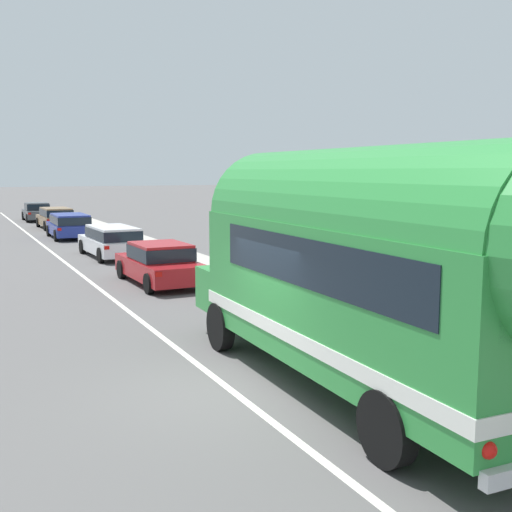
{
  "coord_description": "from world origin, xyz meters",
  "views": [
    {
      "loc": [
        -4.18,
        -9.62,
        3.74
      ],
      "look_at": [
        1.63,
        2.38,
        1.95
      ],
      "focal_mm": 44.56,
      "sensor_mm": 36.0,
      "label": 1
    }
  ],
  "objects_px": {
    "painted_bus": "(376,262)",
    "car_second": "(112,239)",
    "car_fifth": "(37,211)",
    "car_lead": "(160,262)",
    "car_fourth": "(56,217)",
    "car_third": "(69,224)"
  },
  "relations": [
    {
      "from": "painted_bus",
      "to": "car_fifth",
      "type": "bearing_deg",
      "value": 90.12
    },
    {
      "from": "painted_bus",
      "to": "car_lead",
      "type": "distance_m",
      "value": 12.14
    },
    {
      "from": "car_third",
      "to": "car_fourth",
      "type": "relative_size",
      "value": 0.99
    },
    {
      "from": "car_second",
      "to": "car_fourth",
      "type": "height_order",
      "value": "same"
    },
    {
      "from": "painted_bus",
      "to": "car_second",
      "type": "distance_m",
      "value": 19.28
    },
    {
      "from": "car_fourth",
      "to": "car_second",
      "type": "bearing_deg",
      "value": -89.83
    },
    {
      "from": "car_lead",
      "to": "car_fourth",
      "type": "height_order",
      "value": "same"
    },
    {
      "from": "car_third",
      "to": "car_fourth",
      "type": "distance_m",
      "value": 6.63
    },
    {
      "from": "car_third",
      "to": "car_fifth",
      "type": "height_order",
      "value": "same"
    },
    {
      "from": "car_lead",
      "to": "car_fifth",
      "type": "bearing_deg",
      "value": 90.48
    },
    {
      "from": "car_fourth",
      "to": "car_fifth",
      "type": "height_order",
      "value": "same"
    },
    {
      "from": "painted_bus",
      "to": "car_fifth",
      "type": "relative_size",
      "value": 2.42
    },
    {
      "from": "painted_bus",
      "to": "car_lead",
      "type": "height_order",
      "value": "painted_bus"
    },
    {
      "from": "car_third",
      "to": "car_second",
      "type": "bearing_deg",
      "value": -88.18
    },
    {
      "from": "car_third",
      "to": "car_fifth",
      "type": "relative_size",
      "value": 1.04
    },
    {
      "from": "car_lead",
      "to": "car_fourth",
      "type": "bearing_deg",
      "value": 89.95
    },
    {
      "from": "car_lead",
      "to": "car_third",
      "type": "height_order",
      "value": "same"
    },
    {
      "from": "painted_bus",
      "to": "car_lead",
      "type": "xyz_separation_m",
      "value": [
        0.16,
        12.04,
        -1.57
      ]
    },
    {
      "from": "car_fourth",
      "to": "car_fifth",
      "type": "distance_m",
      "value": 7.32
    },
    {
      "from": "car_lead",
      "to": "car_fifth",
      "type": "distance_m",
      "value": 30.01
    },
    {
      "from": "car_second",
      "to": "car_fourth",
      "type": "xyz_separation_m",
      "value": [
        -0.04,
        15.51,
        -0.01
      ]
    },
    {
      "from": "painted_bus",
      "to": "car_fourth",
      "type": "xyz_separation_m",
      "value": [
        0.18,
        34.73,
        -1.52
      ]
    }
  ]
}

